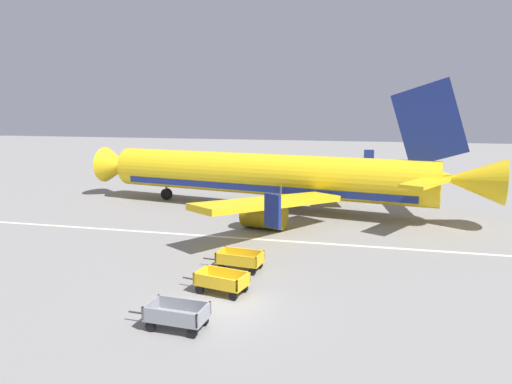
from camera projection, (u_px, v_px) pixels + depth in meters
The scene contains 6 objects.
ground_plane at pixel (226, 306), 21.62m from camera, with size 220.00×220.00×0.00m, color gray.
apron_stripe at pixel (273, 240), 32.25m from camera, with size 120.00×0.36×0.01m, color silver.
airplane at pixel (274, 176), 41.53m from camera, with size 37.54×30.31×11.34m.
baggage_cart_nearest at pixel (177, 315), 19.30m from camera, with size 3.59×1.57×1.07m.
baggage_cart_second_in_row at pixel (222, 281), 23.01m from camera, with size 3.63×1.89×1.07m.
baggage_cart_third_in_row at pixel (240, 260), 26.28m from camera, with size 3.61×1.67×1.07m.
Camera 1 is at (6.07, -19.44, 9.10)m, focal length 32.62 mm.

